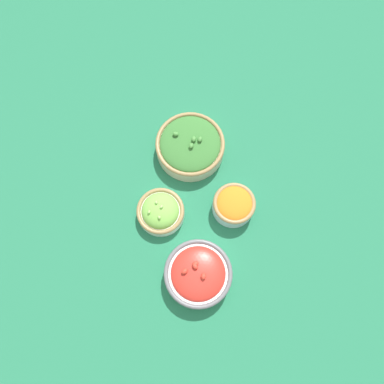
% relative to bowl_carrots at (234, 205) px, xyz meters
% --- Properties ---
extents(ground_plane, '(3.00, 3.00, 0.00)m').
position_rel_bowl_carrots_xyz_m(ground_plane, '(0.10, 0.07, -0.04)').
color(ground_plane, '#23704C').
extents(bowl_carrots, '(0.12, 0.12, 0.07)m').
position_rel_bowl_carrots_xyz_m(bowl_carrots, '(0.00, 0.00, 0.00)').
color(bowl_carrots, '#B2C1CC').
rests_on(bowl_carrots, ground_plane).
extents(bowl_broccoli, '(0.20, 0.20, 0.08)m').
position_rel_bowl_carrots_xyz_m(bowl_broccoli, '(0.22, -0.01, -0.00)').
color(bowl_broccoli, beige).
rests_on(bowl_broccoli, ground_plane).
extents(bowl_lettuce, '(0.13, 0.13, 0.07)m').
position_rel_bowl_carrots_xyz_m(bowl_lettuce, '(0.11, 0.17, -0.01)').
color(bowl_lettuce, silver).
rests_on(bowl_lettuce, ground_plane).
extents(bowl_cherry_tomatoes, '(0.18, 0.18, 0.08)m').
position_rel_bowl_carrots_xyz_m(bowl_cherry_tomatoes, '(-0.09, 0.19, 0.00)').
color(bowl_cherry_tomatoes, white).
rests_on(bowl_cherry_tomatoes, ground_plane).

